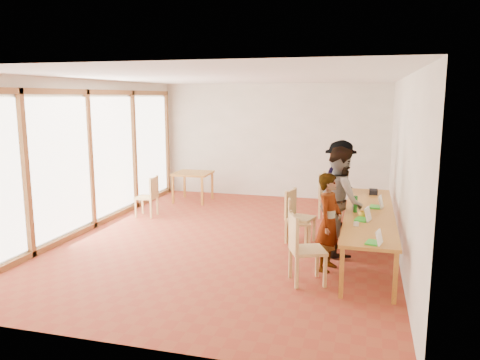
% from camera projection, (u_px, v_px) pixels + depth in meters
% --- Properties ---
extents(ground, '(8.00, 8.00, 0.00)m').
position_uv_depth(ground, '(231.00, 239.00, 8.87)').
color(ground, '#993E25').
rests_on(ground, ground).
extents(wall_back, '(6.00, 0.10, 3.00)m').
position_uv_depth(wall_back, '(273.00, 141.00, 12.40)').
color(wall_back, white).
rests_on(wall_back, ground).
extents(wall_front, '(6.00, 0.10, 3.00)m').
position_uv_depth(wall_front, '(122.00, 211.00, 4.80)').
color(wall_front, white).
rests_on(wall_front, ground).
extents(wall_right, '(0.10, 8.00, 3.00)m').
position_uv_depth(wall_right, '(402.00, 167.00, 7.83)').
color(wall_right, white).
rests_on(wall_right, ground).
extents(window_wall, '(0.10, 8.00, 3.00)m').
position_uv_depth(window_wall, '(89.00, 155.00, 9.37)').
color(window_wall, white).
rests_on(window_wall, ground).
extents(ceiling, '(6.00, 8.00, 0.04)m').
position_uv_depth(ceiling, '(230.00, 76.00, 8.33)').
color(ceiling, white).
rests_on(ceiling, wall_back).
extents(communal_table, '(0.80, 4.00, 0.75)m').
position_uv_depth(communal_table, '(369.00, 214.00, 7.90)').
color(communal_table, orange).
rests_on(communal_table, ground).
extents(side_table, '(0.90, 0.90, 0.75)m').
position_uv_depth(side_table, '(193.00, 175.00, 11.95)').
color(side_table, orange).
rests_on(side_table, ground).
extents(chair_near, '(0.62, 0.62, 0.54)m').
position_uv_depth(chair_near, '(300.00, 241.00, 6.67)').
color(chair_near, tan).
rests_on(chair_near, ground).
extents(chair_mid, '(0.56, 0.56, 0.52)m').
position_uv_depth(chair_mid, '(295.00, 210.00, 8.61)').
color(chair_mid, tan).
rests_on(chair_mid, ground).
extents(chair_far, '(0.48, 0.48, 0.47)m').
position_uv_depth(chair_far, '(294.00, 216.00, 8.42)').
color(chair_far, tan).
rests_on(chair_far, ground).
extents(chair_empty, '(0.53, 0.53, 0.53)m').
position_uv_depth(chair_empty, '(326.00, 190.00, 10.35)').
color(chair_empty, tan).
rests_on(chair_empty, ground).
extents(chair_spare, '(0.44, 0.44, 0.48)m').
position_uv_depth(chair_spare, '(150.00, 192.00, 10.44)').
color(chair_spare, tan).
rests_on(chair_spare, ground).
extents(person_near, '(0.50, 0.63, 1.52)m').
position_uv_depth(person_near, '(329.00, 222.00, 7.18)').
color(person_near, gray).
rests_on(person_near, ground).
extents(person_mid, '(0.95, 1.07, 1.84)m').
position_uv_depth(person_mid, '(340.00, 200.00, 7.94)').
color(person_mid, gray).
rests_on(person_mid, ground).
extents(person_far, '(1.02, 1.31, 1.79)m').
position_uv_depth(person_far, '(340.00, 184.00, 9.56)').
color(person_far, gray).
rests_on(person_far, ground).
extents(laptop_near, '(0.24, 0.26, 0.19)m').
position_uv_depth(laptop_near, '(376.00, 240.00, 6.15)').
color(laptop_near, green).
rests_on(laptop_near, communal_table).
extents(laptop_mid, '(0.27, 0.29, 0.21)m').
position_uv_depth(laptop_mid, '(365.00, 217.00, 7.30)').
color(laptop_mid, green).
rests_on(laptop_mid, communal_table).
extents(laptop_far, '(0.26, 0.29, 0.22)m').
position_uv_depth(laptop_far, '(378.00, 205.00, 8.13)').
color(laptop_far, green).
rests_on(laptop_far, communal_table).
extents(yellow_mug, '(0.14, 0.14, 0.10)m').
position_uv_depth(yellow_mug, '(363.00, 214.00, 7.50)').
color(yellow_mug, gold).
rests_on(yellow_mug, communal_table).
extents(green_bottle, '(0.07, 0.07, 0.28)m').
position_uv_depth(green_bottle, '(355.00, 204.00, 7.81)').
color(green_bottle, '#1B6E22').
rests_on(green_bottle, communal_table).
extents(clear_glass, '(0.07, 0.07, 0.09)m').
position_uv_depth(clear_glass, '(354.00, 207.00, 7.99)').
color(clear_glass, silver).
rests_on(clear_glass, communal_table).
extents(condiment_cup, '(0.08, 0.08, 0.06)m').
position_uv_depth(condiment_cup, '(356.00, 224.00, 7.00)').
color(condiment_cup, white).
rests_on(condiment_cup, communal_table).
extents(pink_phone, '(0.05, 0.10, 0.01)m').
position_uv_depth(pink_phone, '(354.00, 204.00, 8.37)').
color(pink_phone, '#F55176').
rests_on(pink_phone, communal_table).
extents(black_pouch, '(0.16, 0.26, 0.09)m').
position_uv_depth(black_pouch, '(373.00, 192.00, 9.28)').
color(black_pouch, black).
rests_on(black_pouch, communal_table).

